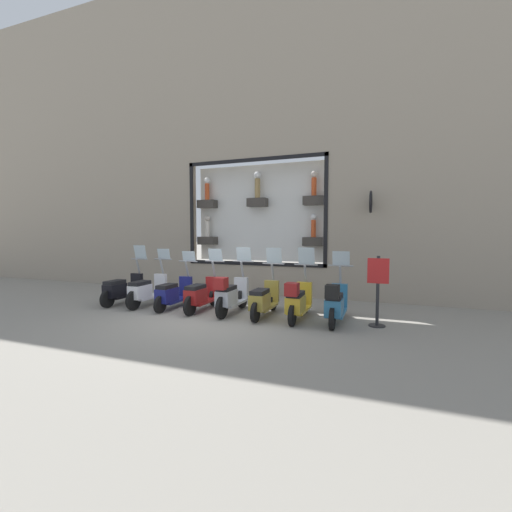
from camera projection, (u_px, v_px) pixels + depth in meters
name	position (u px, v px, depth m)	size (l,w,h in m)	color
ground_plane	(204.00, 318.00, 8.28)	(120.00, 120.00, 0.00)	gray
building_facade	(256.00, 127.00, 11.27)	(1.24, 36.00, 10.90)	gray
scooter_teal_0	(336.00, 304.00, 7.67)	(1.80, 0.61, 1.60)	black
scooter_yellow_1	(298.00, 301.00, 7.98)	(1.79, 0.61, 1.68)	black
scooter_olive_2	(264.00, 300.00, 8.35)	(1.79, 0.60, 1.66)	black
scooter_silver_3	(230.00, 295.00, 8.60)	(1.81, 0.60, 1.66)	black
scooter_red_4	(201.00, 295.00, 8.96)	(1.80, 0.60, 1.61)	black
scooter_navy_5	(173.00, 294.00, 9.26)	(1.79, 0.60, 1.52)	black
scooter_white_6	(147.00, 291.00, 9.57)	(1.80, 0.61, 1.58)	black
scooter_black_7	(122.00, 289.00, 9.87)	(1.80, 0.61, 1.67)	black
shop_sign_post	(378.00, 289.00, 7.47)	(0.36, 0.45, 1.55)	#232326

